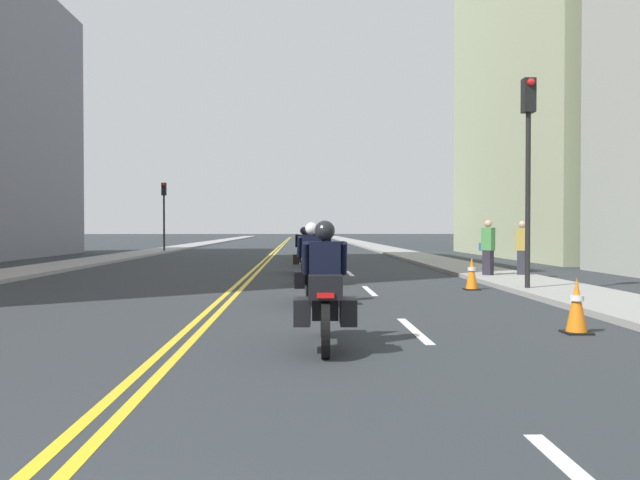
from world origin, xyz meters
TOP-DOWN VIEW (x-y plane):
  - ground_plane at (0.00, 48.00)m, footprint 264.00×264.00m
  - sidewalk_left at (-7.73, 48.00)m, footprint 2.28×144.00m
  - sidewalk_right at (7.73, 48.00)m, footprint 2.28×144.00m
  - centreline_yellow_inner at (-0.12, 48.00)m, footprint 0.12×132.00m
  - centreline_yellow_outer at (0.12, 48.00)m, footprint 0.12×132.00m
  - lane_dashes_white at (3.29, 29.00)m, footprint 0.14×56.40m
  - building_right_1 at (16.47, 32.06)m, footprint 8.94×17.70m
  - motorcycle_0 at (1.90, 6.63)m, footprint 0.77×2.18m
  - motorcycle_1 at (1.84, 11.46)m, footprint 0.78×2.32m
  - motorcycle_2 at (2.17, 15.90)m, footprint 0.78×2.22m
  - motorcycle_3 at (1.74, 19.89)m, footprint 0.77×2.13m
  - motorcycle_4 at (2.03, 24.17)m, footprint 0.76×2.19m
  - motorcycle_5 at (2.14, 29.32)m, footprint 0.78×2.26m
  - traffic_cone_0 at (5.60, 7.63)m, footprint 0.37×0.37m
  - traffic_cone_1 at (5.87, 14.17)m, footprint 0.37×0.37m
  - traffic_light_near at (6.99, 13.39)m, footprint 0.28×0.38m
  - traffic_light_far at (-6.99, 38.98)m, footprint 0.28×0.38m
  - pedestrian_1 at (7.29, 17.52)m, footprint 0.42×0.47m
  - pedestrian_2 at (8.38, 17.64)m, footprint 0.42×0.36m

SIDE VIEW (x-z plane):
  - ground_plane at x=0.00m, z-range 0.00..0.00m
  - centreline_yellow_inner at x=-0.12m, z-range 0.00..0.01m
  - centreline_yellow_outer at x=0.12m, z-range 0.00..0.01m
  - lane_dashes_white at x=3.29m, z-range 0.00..0.01m
  - sidewalk_left at x=-7.73m, z-range 0.00..0.12m
  - sidewalk_right at x=7.73m, z-range 0.00..0.12m
  - traffic_cone_0 at x=5.60m, z-range 0.00..0.81m
  - traffic_cone_1 at x=5.87m, z-range 0.00..0.81m
  - motorcycle_5 at x=2.14m, z-range -0.14..1.43m
  - motorcycle_3 at x=1.74m, z-range -0.14..1.44m
  - motorcycle_1 at x=1.84m, z-range -0.15..1.50m
  - motorcycle_4 at x=2.03m, z-range -0.14..1.49m
  - motorcycle_0 at x=1.90m, z-range -0.14..1.49m
  - motorcycle_2 at x=2.17m, z-range -0.15..1.51m
  - pedestrian_2 at x=8.38m, z-range 0.03..1.79m
  - pedestrian_1 at x=7.29m, z-range 0.03..1.81m
  - traffic_light_far at x=-6.99m, z-range 0.87..5.31m
  - traffic_light_near at x=6.99m, z-range 0.95..6.01m
  - building_right_1 at x=16.47m, z-range 0.00..20.82m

